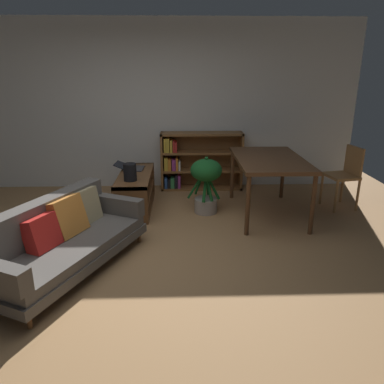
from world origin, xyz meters
name	(u,v)px	position (x,y,z in m)	size (l,w,h in m)	color
ground_plane	(136,261)	(0.00, 0.00, 0.00)	(8.16, 8.16, 0.00)	#A87A4C
back_wall_panel	(150,106)	(0.00, 2.70, 1.35)	(6.80, 0.10, 2.70)	silver
fabric_couch	(61,238)	(-0.72, -0.11, 0.33)	(1.46, 1.96, 0.70)	brown
media_console	(136,191)	(-0.16, 1.60, 0.25)	(0.45, 1.30, 0.51)	brown
open_laptop	(131,167)	(-0.25, 1.88, 0.53)	(0.44, 0.34, 0.10)	#333338
desk_speaker	(130,172)	(-0.19, 1.27, 0.63)	(0.17, 0.17, 0.23)	black
potted_floor_plant	(206,180)	(0.84, 1.37, 0.48)	(0.48, 0.44, 0.80)	#9E9389
dining_table	(269,163)	(1.68, 1.29, 0.73)	(0.89, 1.46, 0.80)	#56351E
dining_chair_near	(346,173)	(2.86, 1.52, 0.52)	(0.45, 0.47, 0.89)	olive
bookshelf	(196,161)	(0.75, 2.52, 0.47)	(1.35, 0.32, 0.95)	brown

